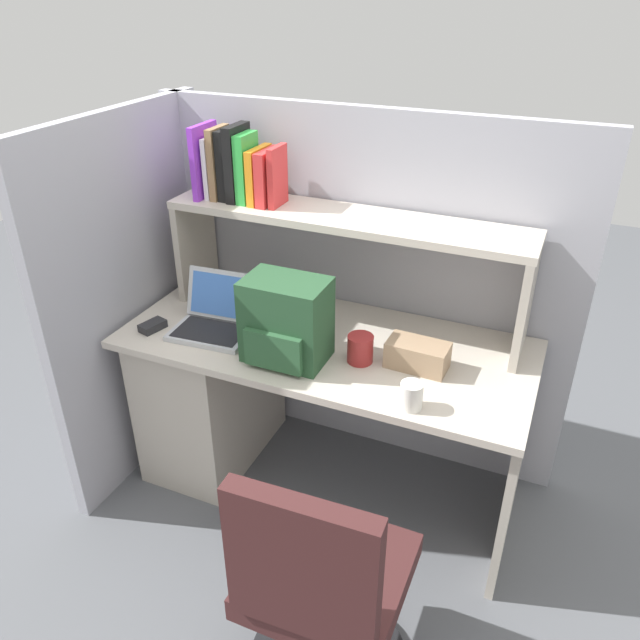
% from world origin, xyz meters
% --- Properties ---
extents(ground_plane, '(8.00, 8.00, 0.00)m').
position_xyz_m(ground_plane, '(0.00, 0.00, 0.00)').
color(ground_plane, '#595B60').
extents(desk, '(1.60, 0.70, 0.73)m').
position_xyz_m(desk, '(-0.39, 0.00, 0.40)').
color(desk, beige).
rests_on(desk, ground_plane).
extents(cubicle_partition_rear, '(1.84, 0.05, 1.55)m').
position_xyz_m(cubicle_partition_rear, '(0.00, 0.38, 0.78)').
color(cubicle_partition_rear, '#9E9EA8').
rests_on(cubicle_partition_rear, ground_plane).
extents(cubicle_partition_left, '(0.05, 1.06, 1.55)m').
position_xyz_m(cubicle_partition_left, '(-0.85, -0.05, 0.78)').
color(cubicle_partition_left, '#9E9EA8').
rests_on(cubicle_partition_left, ground_plane).
extents(overhead_hutch, '(1.44, 0.28, 0.45)m').
position_xyz_m(overhead_hutch, '(0.00, 0.20, 1.08)').
color(overhead_hutch, '#B3A99C').
rests_on(overhead_hutch, desk).
extents(reference_books_on_shelf, '(0.35, 0.20, 0.30)m').
position_xyz_m(reference_books_on_shelf, '(-0.46, 0.20, 1.31)').
color(reference_books_on_shelf, purple).
rests_on(reference_books_on_shelf, overhead_hutch).
extents(laptop, '(0.33, 0.29, 0.22)m').
position_xyz_m(laptop, '(-0.44, -0.09, 0.78)').
color(laptop, '#B7BABF').
rests_on(laptop, desk).
extents(backpack, '(0.30, 0.23, 0.32)m').
position_xyz_m(backpack, '(-0.09, -0.17, 0.88)').
color(backpack, '#264C2D').
rests_on(backpack, desk).
extents(computer_mouse, '(0.08, 0.12, 0.03)m').
position_xyz_m(computer_mouse, '(-0.67, -0.19, 0.75)').
color(computer_mouse, '#262628').
rests_on(computer_mouse, desk).
extents(paper_cup, '(0.08, 0.08, 0.09)m').
position_xyz_m(paper_cup, '(0.42, -0.28, 0.78)').
color(paper_cup, white).
rests_on(paper_cup, desk).
extents(tissue_box, '(0.22, 0.13, 0.10)m').
position_xyz_m(tissue_box, '(0.38, -0.03, 0.78)').
color(tissue_box, '#9E7F60').
rests_on(tissue_box, desk).
extents(snack_canister, '(0.10, 0.10, 0.11)m').
position_xyz_m(snack_canister, '(0.17, -0.08, 0.78)').
color(snack_canister, maroon).
rests_on(snack_canister, desk).
extents(office_chair, '(0.52, 0.52, 0.93)m').
position_xyz_m(office_chair, '(0.35, -0.84, 0.39)').
color(office_chair, black).
rests_on(office_chair, ground_plane).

